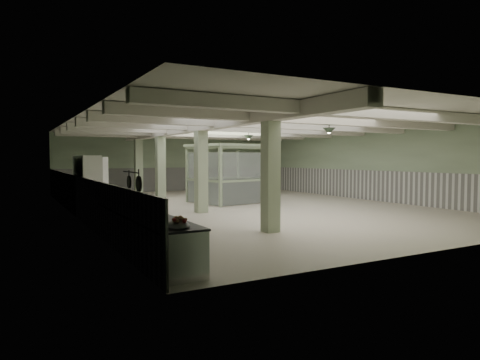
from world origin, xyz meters
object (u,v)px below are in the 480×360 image
prep_counter (142,233)px  filing_cabinet (263,186)px  walkin_cooler (88,186)px  guard_booth (230,164)px

prep_counter → filing_cabinet: size_ratio=3.97×
prep_counter → walkin_cooler: size_ratio=2.17×
walkin_cooler → filing_cabinet: size_ratio=1.83×
prep_counter → guard_booth: size_ratio=1.35×
guard_booth → filing_cabinet: bearing=-0.4°
prep_counter → filing_cabinet: bearing=46.3°
walkin_cooler → guard_booth: (6.92, 2.27, 0.73)m
walkin_cooler → filing_cabinet: 9.39m
prep_counter → filing_cabinet: (8.91, 9.32, 0.21)m
guard_booth → filing_cabinet: guard_booth is taller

